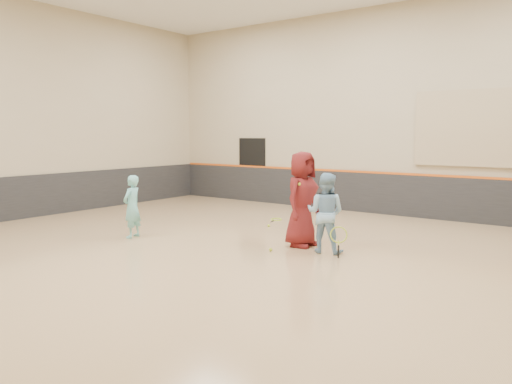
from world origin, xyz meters
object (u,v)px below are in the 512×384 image
Objects in this scene: young_man at (302,199)px; spare_racket at (276,219)px; instructor at (325,213)px; girl at (132,207)px.

young_man reaches higher than spare_racket.
girl is at bearing 8.03° from instructor.
instructor is 2.30× the size of spare_racket.
young_man is (3.56, 1.54, 0.28)m from girl.
girl is 4.43m from instructor.
instructor is (4.22, 1.34, 0.08)m from girl.
young_man reaches higher than girl.
spare_racket is at bearing -50.91° from instructor.
young_man is at bearing 99.04° from girl.
girl is at bearing -109.28° from spare_racket.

